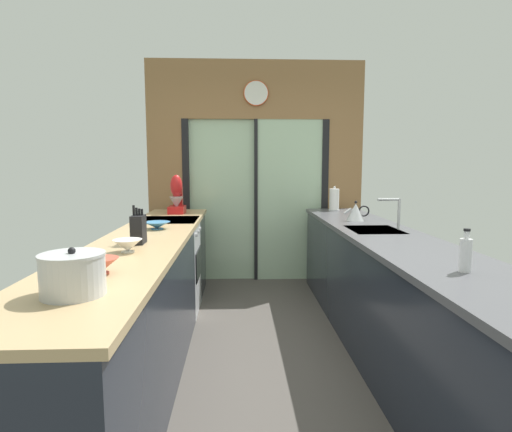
{
  "coord_description": "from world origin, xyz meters",
  "views": [
    {
      "loc": [
        -0.23,
        -2.75,
        1.44
      ],
      "look_at": [
        -0.07,
        0.85,
        1.0
      ],
      "focal_mm": 29.05,
      "sensor_mm": 36.0,
      "label": 1
    }
  ],
  "objects": [
    {
      "name": "mixing_bowl_near",
      "position": [
        -0.89,
        -0.77,
        0.96
      ],
      "size": [
        0.18,
        0.18,
        0.08
      ],
      "color": "#BC4C38",
      "rests_on": "left_counter_run"
    },
    {
      "name": "right_counter_run",
      "position": [
        0.91,
        0.3,
        0.46
      ],
      "size": [
        0.62,
        3.8,
        0.92
      ],
      "color": "#1E232D",
      "rests_on": "ground_plane"
    },
    {
      "name": "left_counter_run",
      "position": [
        -0.91,
        0.13,
        0.47
      ],
      "size": [
        0.62,
        3.8,
        0.92
      ],
      "color": "#1E232D",
      "rests_on": "ground_plane"
    },
    {
      "name": "stock_pot",
      "position": [
        -0.89,
        -1.1,
        1.01
      ],
      "size": [
        0.26,
        0.26,
        0.2
      ],
      "color": "#B7BABC",
      "rests_on": "left_counter_run"
    },
    {
      "name": "paper_towel_roll",
      "position": [
        0.89,
        1.98,
        1.05
      ],
      "size": [
        0.13,
        0.13,
        0.28
      ],
      "color": "#B7BABC",
      "rests_on": "right_counter_run"
    },
    {
      "name": "kettle",
      "position": [
        0.89,
        1.1,
        1.0
      ],
      "size": [
        0.25,
        0.17,
        0.19
      ],
      "color": "#B7BABC",
      "rests_on": "right_counter_run"
    },
    {
      "name": "back_wall_unit",
      "position": [
        0.0,
        2.4,
        1.53
      ],
      "size": [
        2.64,
        0.12,
        2.7
      ],
      "color": "olive",
      "rests_on": "ground_plane"
    },
    {
      "name": "stand_mixer",
      "position": [
        -0.89,
        1.78,
        1.08
      ],
      "size": [
        0.17,
        0.27,
        0.42
      ],
      "color": "red",
      "rests_on": "left_counter_run"
    },
    {
      "name": "ground_plane",
      "position": [
        0.0,
        0.6,
        -0.01
      ],
      "size": [
        5.04,
        7.6,
        0.02
      ],
      "primitive_type": "cube",
      "color": "#4C4742"
    },
    {
      "name": "mixing_bowl_mid",
      "position": [
        -0.89,
        -0.27,
        0.96
      ],
      "size": [
        0.17,
        0.17,
        0.08
      ],
      "color": "silver",
      "rests_on": "left_counter_run"
    },
    {
      "name": "soap_bottle",
      "position": [
        0.89,
        -0.81,
        1.01
      ],
      "size": [
        0.06,
        0.06,
        0.22
      ],
      "color": "silver",
      "rests_on": "right_counter_run"
    },
    {
      "name": "sink_faucet",
      "position": [
        1.06,
        0.55,
        1.09
      ],
      "size": [
        0.19,
        0.02,
        0.26
      ],
      "color": "#B7BABC",
      "rests_on": "right_counter_run"
    },
    {
      "name": "oven_range",
      "position": [
        -0.91,
        1.25,
        0.46
      ],
      "size": [
        0.6,
        0.6,
        0.92
      ],
      "color": "#B7BABC",
      "rests_on": "ground_plane"
    },
    {
      "name": "mixing_bowl_far",
      "position": [
        -0.89,
        0.65,
        0.95
      ],
      "size": [
        0.22,
        0.22,
        0.06
      ],
      "color": "teal",
      "rests_on": "left_counter_run"
    },
    {
      "name": "knife_block",
      "position": [
        -0.89,
        0.01,
        1.02
      ],
      "size": [
        0.08,
        0.14,
        0.26
      ],
      "color": "black",
      "rests_on": "left_counter_run"
    }
  ]
}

